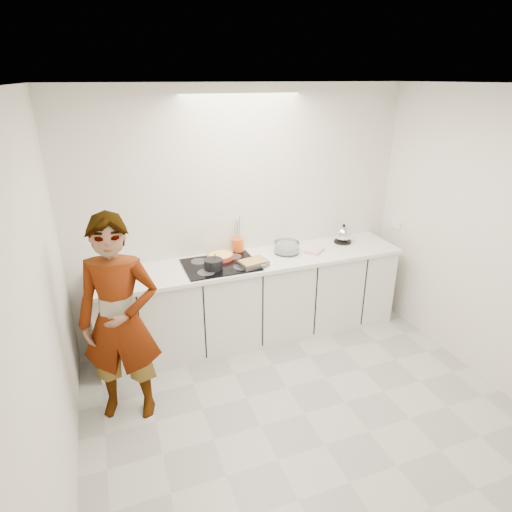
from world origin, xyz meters
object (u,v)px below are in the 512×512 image
object	(u,v)px
hob	(220,265)
cook	(120,321)
saucepan	(213,264)
baking_dish	(253,263)
utensil_crock	(238,245)
kettle	(343,235)
mixing_bowl	(287,248)
tart_dish	(220,256)

from	to	relation	value
hob	cook	bearing A→B (deg)	-146.11
saucepan	baking_dish	world-z (taller)	saucepan
hob	cook	xyz separation A→B (m)	(-1.02, -0.68, -0.04)
utensil_crock	kettle	bearing A→B (deg)	-7.07
mixing_bowl	cook	bearing A→B (deg)	-157.00
mixing_bowl	baking_dish	bearing A→B (deg)	-155.08
saucepan	utensil_crock	xyz separation A→B (m)	(0.37, 0.37, 0.01)
saucepan	baking_dish	size ratio (longest dim) A/B	0.74
utensil_crock	baking_dish	bearing A→B (deg)	-88.28
utensil_crock	cook	distance (m)	1.62
saucepan	mixing_bowl	bearing A→B (deg)	10.40
cook	utensil_crock	bearing A→B (deg)	54.23
hob	baking_dish	distance (m)	0.33
baking_dish	cook	distance (m)	1.42
hob	baking_dish	world-z (taller)	baking_dish
tart_dish	baking_dish	xyz separation A→B (m)	(0.25, -0.29, 0.00)
baking_dish	utensil_crock	distance (m)	0.43
tart_dish	mixing_bowl	xyz separation A→B (m)	(0.71, -0.08, 0.02)
baking_dish	cook	size ratio (longest dim) A/B	0.17
hob	tart_dish	distance (m)	0.15
tart_dish	kettle	world-z (taller)	kettle
saucepan	kettle	distance (m)	1.58
mixing_bowl	cook	size ratio (longest dim) A/B	0.19
tart_dish	kettle	distance (m)	1.43
baking_dish	mixing_bowl	bearing A→B (deg)	24.92
tart_dish	saucepan	xyz separation A→B (m)	(-0.13, -0.23, 0.03)
tart_dish	utensil_crock	size ratio (longest dim) A/B	2.16
baking_dish	utensil_crock	bearing A→B (deg)	91.72
tart_dish	cook	bearing A→B (deg)	-141.94
hob	saucepan	size ratio (longest dim) A/B	3.20
tart_dish	mixing_bowl	distance (m)	0.72
tart_dish	baking_dish	world-z (taller)	baking_dish
cook	saucepan	bearing A→B (deg)	50.46
mixing_bowl	utensil_crock	world-z (taller)	utensil_crock
tart_dish	utensil_crock	distance (m)	0.28
hob	mixing_bowl	bearing A→B (deg)	5.19
mixing_bowl	hob	bearing A→B (deg)	-174.81
mixing_bowl	saucepan	bearing A→B (deg)	-169.60
hob	cook	distance (m)	1.23
hob	tart_dish	xyz separation A→B (m)	(0.04, 0.15, 0.03)
kettle	cook	xyz separation A→B (m)	(-2.49, -0.81, -0.13)
mixing_bowl	cook	world-z (taller)	cook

